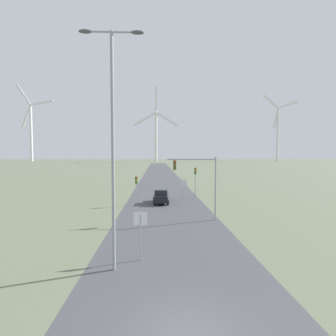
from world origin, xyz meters
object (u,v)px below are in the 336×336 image
at_px(streetlamp, 113,127).
at_px(wind_turbine_left, 156,131).
at_px(traffic_light_mast_overhead, 199,175).
at_px(traffic_light_post_near_right, 195,176).
at_px(stop_sign_near, 140,226).
at_px(car_approaching, 161,196).
at_px(stop_sign_far, 184,185).
at_px(traffic_light_post_near_left, 136,184).
at_px(wind_turbine_center, 278,129).
at_px(wind_turbine_far_left, 31,126).

relative_size(streetlamp, wind_turbine_left, 0.21).
relative_size(streetlamp, traffic_light_mast_overhead, 2.10).
xyz_separation_m(streetlamp, traffic_light_post_near_right, (7.79, 22.32, -4.56)).
bearing_deg(stop_sign_near, traffic_light_post_near_right, 73.08).
relative_size(streetlamp, car_approaching, 3.06).
relative_size(stop_sign_far, wind_turbine_left, 0.04).
bearing_deg(traffic_light_post_near_left, stop_sign_near, -84.79).
distance_m(stop_sign_far, wind_turbine_center, 217.35).
bearing_deg(car_approaching, traffic_light_post_near_right, 31.48).
height_order(car_approaching, wind_turbine_left, wind_turbine_left).
relative_size(stop_sign_near, wind_turbine_far_left, 0.04).
bearing_deg(wind_turbine_center, wind_turbine_far_left, 179.26).
xyz_separation_m(stop_sign_near, car_approaching, (1.54, 18.11, -1.14)).
xyz_separation_m(stop_sign_far, traffic_light_post_near_right, (1.45, -1.28, 1.38)).
relative_size(traffic_light_post_near_right, wind_turbine_center, 0.08).
distance_m(stop_sign_far, traffic_light_mast_overhead, 13.37).
bearing_deg(wind_turbine_left, stop_sign_far, -88.60).
bearing_deg(traffic_light_mast_overhead, wind_turbine_left, 91.32).
height_order(traffic_light_post_near_right, wind_turbine_center, wind_turbine_center).
bearing_deg(traffic_light_post_near_right, traffic_light_post_near_left, -151.13).
xyz_separation_m(stop_sign_near, wind_turbine_center, (107.76, 212.05, 26.21)).
height_order(car_approaching, wind_turbine_far_left, wind_turbine_far_left).
height_order(streetlamp, wind_turbine_left, wind_turbine_left).
bearing_deg(streetlamp, wind_turbine_center, 62.90).
distance_m(traffic_light_post_near_left, car_approaching, 3.79).
height_order(traffic_light_post_near_left, car_approaching, traffic_light_post_near_left).
bearing_deg(stop_sign_near, traffic_light_mast_overhead, 61.63).
distance_m(streetlamp, wind_turbine_far_left, 241.23).
bearing_deg(traffic_light_post_near_right, stop_sign_near, -106.92).
height_order(stop_sign_far, car_approaching, stop_sign_far).
relative_size(car_approaching, wind_turbine_far_left, 0.06).
xyz_separation_m(streetlamp, wind_turbine_left, (1.97, 201.76, 17.67)).
relative_size(streetlamp, traffic_light_post_near_right, 2.90).
height_order(stop_sign_near, traffic_light_mast_overhead, traffic_light_mast_overhead).
bearing_deg(stop_sign_far, streetlamp, -105.04).
bearing_deg(wind_turbine_center, stop_sign_far, -118.46).
height_order(stop_sign_near, car_approaching, stop_sign_near).
distance_m(wind_turbine_left, wind_turbine_center, 107.82).
height_order(traffic_light_post_near_left, traffic_light_post_near_right, traffic_light_post_near_right).
bearing_deg(traffic_light_post_near_left, traffic_light_post_near_right, 28.87).
bearing_deg(stop_sign_far, car_approaching, -128.77).
height_order(traffic_light_mast_overhead, wind_turbine_left, wind_turbine_left).
xyz_separation_m(stop_sign_far, traffic_light_mast_overhead, (0.02, -13.13, 2.51)).
relative_size(stop_sign_near, traffic_light_post_near_left, 0.82).
relative_size(stop_sign_far, car_approaching, 0.63).
distance_m(stop_sign_near, traffic_light_post_near_right, 22.08).
height_order(car_approaching, wind_turbine_center, wind_turbine_center).
xyz_separation_m(streetlamp, car_approaching, (2.92, 19.34, -6.88)).
xyz_separation_m(traffic_light_post_near_left, wind_turbine_far_left, (-104.86, 198.11, 27.25)).
bearing_deg(stop_sign_near, streetlamp, -138.25).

